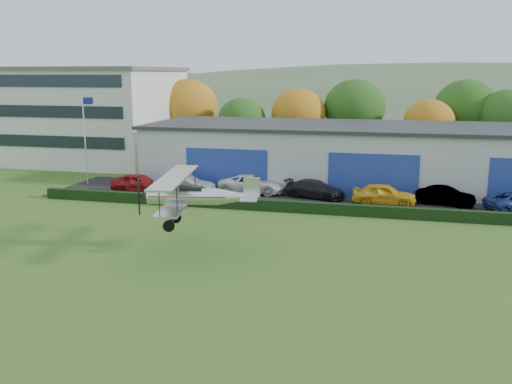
% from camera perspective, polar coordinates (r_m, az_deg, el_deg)
% --- Properties ---
extents(ground, '(300.00, 300.00, 0.00)m').
position_cam_1_polar(ground, '(25.29, -2.12, -10.75)').
color(ground, '#466A21').
rests_on(ground, ground).
extents(apron, '(48.00, 9.00, 0.05)m').
position_cam_1_polar(apron, '(44.63, 9.03, -0.79)').
color(apron, black).
rests_on(apron, ground).
extents(hedge, '(46.00, 0.60, 0.80)m').
position_cam_1_polar(hedge, '(39.89, 8.45, -1.74)').
color(hedge, black).
rests_on(hedge, ground).
extents(hangar, '(40.60, 12.60, 5.30)m').
position_cam_1_polar(hangar, '(50.92, 12.05, 3.68)').
color(hangar, '#B2B7BC').
rests_on(hangar, ground).
extents(office_block, '(20.60, 15.60, 10.40)m').
position_cam_1_polar(office_block, '(67.12, -17.28, 7.54)').
color(office_block, silver).
rests_on(office_block, ground).
extents(flagpole, '(1.05, 0.10, 8.00)m').
position_cam_1_polar(flagpole, '(51.88, -16.88, 5.95)').
color(flagpole, silver).
rests_on(flagpole, ground).
extents(tree_belt, '(75.70, 13.22, 10.12)m').
position_cam_1_polar(tree_belt, '(63.43, 8.79, 8.07)').
color(tree_belt, '#3D2614').
rests_on(tree_belt, ground).
extents(distant_hills, '(430.00, 196.00, 56.00)m').
position_cam_1_polar(distant_hills, '(164.37, 9.91, 3.80)').
color(distant_hills, '#4C6642').
rests_on(distant_hills, ground).
extents(car_0, '(4.89, 2.30, 1.62)m').
position_cam_1_polar(car_0, '(47.29, -11.72, 0.86)').
color(car_0, maroon).
rests_on(car_0, apron).
extents(car_1, '(4.99, 2.05, 1.61)m').
position_cam_1_polar(car_1, '(45.98, -7.21, 0.70)').
color(car_1, silver).
rests_on(car_1, apron).
extents(car_2, '(5.50, 2.54, 1.53)m').
position_cam_1_polar(car_2, '(46.32, -0.36, 0.82)').
color(car_2, silver).
rests_on(car_2, apron).
extents(car_3, '(5.17, 3.25, 1.40)m').
position_cam_1_polar(car_3, '(44.82, 6.01, 0.30)').
color(car_3, black).
rests_on(car_3, apron).
extents(car_4, '(4.73, 1.98, 1.60)m').
position_cam_1_polar(car_4, '(43.35, 12.83, -0.20)').
color(car_4, gold).
rests_on(car_4, apron).
extents(car_5, '(4.46, 2.52, 1.39)m').
position_cam_1_polar(car_5, '(44.44, 18.63, -0.38)').
color(car_5, gray).
rests_on(car_5, apron).
extents(biplane, '(6.76, 7.73, 2.87)m').
position_cam_1_polar(biplane, '(30.82, -6.40, -0.27)').
color(biplane, silver).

